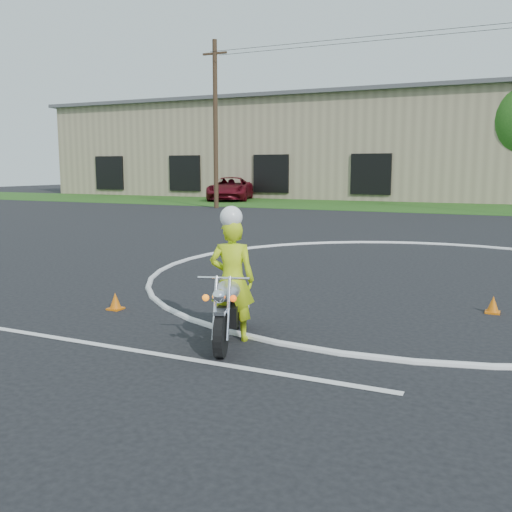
% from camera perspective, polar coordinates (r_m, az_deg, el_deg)
% --- Properties ---
extents(ground, '(120.00, 120.00, 0.00)m').
position_cam_1_polar(ground, '(10.59, 13.09, -4.90)').
color(ground, black).
rests_on(ground, ground).
extents(grass_strip, '(120.00, 10.00, 0.02)m').
position_cam_1_polar(grass_strip, '(37.23, 21.62, 4.42)').
color(grass_strip, '#1E4714').
rests_on(grass_strip, ground).
extents(primary_motorcycle, '(0.85, 1.93, 1.05)m').
position_cam_1_polar(primary_motorcycle, '(8.11, -2.72, -5.18)').
color(primary_motorcycle, black).
rests_on(primary_motorcycle, ground).
extents(rider_primary_grp, '(0.74, 0.60, 1.94)m').
position_cam_1_polar(rider_primary_grp, '(8.14, -2.41, -2.03)').
color(rider_primary_grp, '#C0DE17').
rests_on(rider_primary_grp, ground).
extents(pickup_grp, '(4.81, 6.92, 1.76)m').
position_cam_1_polar(pickup_grp, '(43.69, -2.59, 6.73)').
color(pickup_grp, '#580A14').
rests_on(pickup_grp, ground).
extents(warehouse, '(41.00, 17.00, 8.30)m').
position_cam_1_polar(warehouse, '(53.97, 2.97, 10.61)').
color(warehouse, tan).
rests_on(warehouse, ground).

